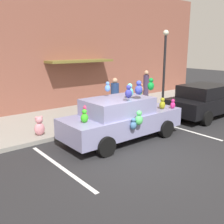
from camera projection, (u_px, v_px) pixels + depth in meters
The scene contains 11 objects.
ground_plane at pixel (138, 159), 7.89m from camera, with size 60.00×60.00×0.00m, color #262628.
sidewalk at pixel (58, 121), 11.64m from camera, with size 24.00×4.00×0.15m, color gray.
storefront_building at pixel (34, 48), 12.52m from camera, with size 24.00×1.25×6.40m.
parking_stripe_front at pixel (181, 129), 10.76m from camera, with size 0.12×3.60×0.01m, color silver.
parking_stripe_rear at pixel (60, 166), 7.38m from camera, with size 0.12×3.60×0.01m, color silver.
plush_covered_car at pixel (122, 118), 9.34m from camera, with size 4.53×2.03×2.21m.
parked_sedan_behind at pixel (205, 100), 12.49m from camera, with size 4.32×2.05×1.54m.
teddy_bear_on_sidewalk at pixel (39, 126), 9.47m from camera, with size 0.37×0.31×0.72m.
street_lamp_post at pixel (165, 62), 13.09m from camera, with size 0.28×0.28×3.91m.
pedestrian_near_shopfront at pixel (146, 87), 15.16m from camera, with size 0.31×0.31×1.81m.
pedestrian_walking_past at pixel (115, 96), 12.89m from camera, with size 0.40×0.40×1.65m.
Camera 1 is at (-5.19, -5.20, 3.28)m, focal length 42.16 mm.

